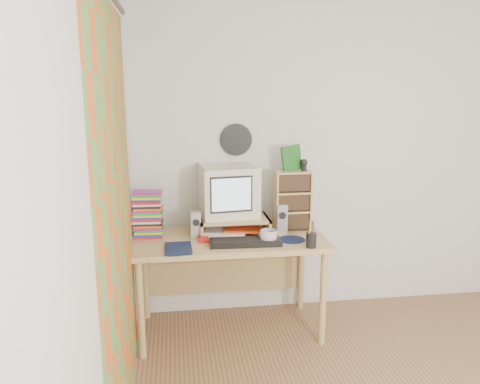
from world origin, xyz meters
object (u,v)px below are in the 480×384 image
object	(u,v)px
desk	(228,251)
keyboard	(245,242)
dvd_stack	(148,217)
diary	(165,248)
mug	(268,237)
cd_rack	(292,201)
crt_monitor	(229,191)

from	to	relation	value
desk	keyboard	size ratio (longest dim) A/B	2.80
dvd_stack	diary	world-z (taller)	dvd_stack
keyboard	mug	size ratio (longest dim) A/B	4.01
mug	desk	bearing A→B (deg)	136.34
cd_rack	dvd_stack	bearing A→B (deg)	-179.28
mug	diary	world-z (taller)	mug
desk	crt_monitor	xyz separation A→B (m)	(0.02, 0.09, 0.45)
crt_monitor	dvd_stack	xyz separation A→B (m)	(-0.60, -0.05, -0.16)
keyboard	dvd_stack	distance (m)	0.75
desk	mug	distance (m)	0.40
crt_monitor	diary	size ratio (longest dim) A/B	1.81
desk	dvd_stack	distance (m)	0.65
desk	crt_monitor	size ratio (longest dim) A/B	3.48
crt_monitor	diary	bearing A→B (deg)	-148.46
diary	keyboard	bearing A→B (deg)	4.29
crt_monitor	dvd_stack	world-z (taller)	crt_monitor
crt_monitor	dvd_stack	bearing A→B (deg)	177.91
keyboard	diary	xyz separation A→B (m)	(-0.56, -0.05, 0.01)
mug	crt_monitor	bearing A→B (deg)	125.73
cd_rack	mug	xyz separation A→B (m)	(-0.25, -0.31, -0.18)
cd_rack	keyboard	bearing A→B (deg)	-143.69
keyboard	mug	distance (m)	0.17
crt_monitor	keyboard	size ratio (longest dim) A/B	0.81
desk	crt_monitor	distance (m)	0.45
cd_rack	desk	bearing A→B (deg)	-173.42
dvd_stack	cd_rack	xyz separation A→B (m)	(1.09, 0.03, 0.08)
crt_monitor	dvd_stack	distance (m)	0.63
desk	cd_rack	bearing A→B (deg)	7.41
keyboard	dvd_stack	size ratio (longest dim) A/B	1.70
mug	diary	bearing A→B (deg)	-175.99
desk	mug	bearing A→B (deg)	-43.66
desk	dvd_stack	xyz separation A→B (m)	(-0.59, 0.04, 0.28)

